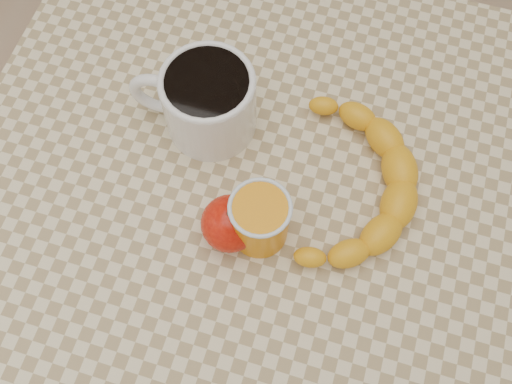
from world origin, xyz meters
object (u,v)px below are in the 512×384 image
(orange_juice_glass, at_px, (260,220))
(apple, at_px, (230,223))
(coffee_mug, at_px, (207,100))
(banana, at_px, (352,184))
(table, at_px, (256,222))

(orange_juice_glass, distance_m, apple, 0.04)
(coffee_mug, height_order, banana, coffee_mug)
(table, relative_size, coffee_mug, 4.67)
(table, bearing_deg, coffee_mug, 136.02)
(coffee_mug, relative_size, orange_juice_glass, 2.00)
(orange_juice_glass, height_order, apple, orange_juice_glass)
(table, bearing_deg, apple, -106.98)
(apple, distance_m, banana, 0.16)
(table, height_order, apple, apple)
(apple, relative_size, banana, 0.33)
(coffee_mug, relative_size, apple, 1.83)
(coffee_mug, xyz_separation_m, apple, (0.08, -0.14, -0.02))
(table, height_order, orange_juice_glass, orange_juice_glass)
(table, bearing_deg, orange_juice_glass, -67.54)
(table, bearing_deg, banana, 21.08)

